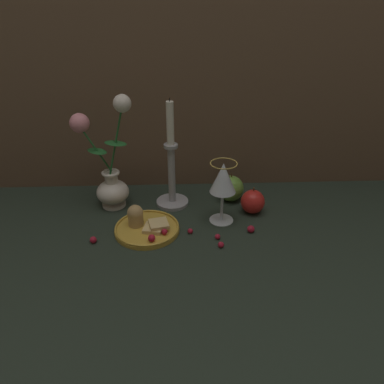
{
  "coord_description": "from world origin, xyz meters",
  "views": [
    {
      "loc": [
        0.03,
        -0.9,
        0.58
      ],
      "look_at": [
        0.07,
        -0.01,
        0.1
      ],
      "focal_mm": 35.0,
      "sensor_mm": 36.0,
      "label": 1
    }
  ],
  "objects": [
    {
      "name": "wine_glass",
      "position": [
        0.15,
        0.0,
        0.13
      ],
      "size": [
        0.07,
        0.07,
        0.18
      ],
      "color": "silver",
      "rests_on": "ground_plane"
    },
    {
      "name": "berry_by_glass_stem",
      "position": [
        0.06,
        -0.06,
        0.01
      ],
      "size": [
        0.01,
        0.01,
        0.01
      ],
      "primitive_type": "sphere",
      "color": "#AD192D",
      "rests_on": "ground_plane"
    },
    {
      "name": "berry_far_right",
      "position": [
        0.14,
        -0.13,
        0.01
      ],
      "size": [
        0.02,
        0.02,
        0.02
      ],
      "primitive_type": "sphere",
      "color": "#AD192D",
      "rests_on": "ground_plane"
    },
    {
      "name": "candlestick",
      "position": [
        0.01,
        0.1,
        0.1
      ],
      "size": [
        0.1,
        0.1,
        0.33
      ],
      "color": "#A3A3A8",
      "rests_on": "ground_plane"
    },
    {
      "name": "berry_front_center",
      "position": [
        0.13,
        -0.09,
        0.01
      ],
      "size": [
        0.01,
        0.01,
        0.01
      ],
      "primitive_type": "sphere",
      "color": "#AD192D",
      "rests_on": "ground_plane"
    },
    {
      "name": "plate_with_pastries",
      "position": [
        -0.06,
        -0.04,
        0.02
      ],
      "size": [
        0.18,
        0.18,
        0.07
      ],
      "color": "gold",
      "rests_on": "ground_plane"
    },
    {
      "name": "berry_near_plate",
      "position": [
        -0.19,
        -0.09,
        0.01
      ],
      "size": [
        0.02,
        0.02,
        0.02
      ],
      "primitive_type": "sphere",
      "color": "#AD192D",
      "rests_on": "ground_plane"
    },
    {
      "name": "apple_beside_vase",
      "position": [
        0.2,
        0.12,
        0.04
      ],
      "size": [
        0.08,
        0.08,
        0.09
      ],
      "color": "#669938",
      "rests_on": "ground_plane"
    },
    {
      "name": "vase",
      "position": [
        -0.17,
        0.1,
        0.11
      ],
      "size": [
        0.18,
        0.1,
        0.34
      ],
      "color": "silver",
      "rests_on": "ground_plane"
    },
    {
      "name": "ground_plane",
      "position": [
        0.0,
        0.0,
        0.0
      ],
      "size": [
        2.4,
        2.4,
        0.0
      ],
      "primitive_type": "plane",
      "color": "#232D23",
      "rests_on": "ground"
    },
    {
      "name": "berry_under_candlestick",
      "position": [
        0.23,
        -0.06,
        0.01
      ],
      "size": [
        0.02,
        0.02,
        0.02
      ],
      "primitive_type": "sphere",
      "color": "#AD192D",
      "rests_on": "ground_plane"
    },
    {
      "name": "apple_near_glass",
      "position": [
        0.25,
        0.04,
        0.04
      ],
      "size": [
        0.07,
        0.07,
        0.08
      ],
      "color": "red",
      "rests_on": "ground_plane"
    }
  ]
}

